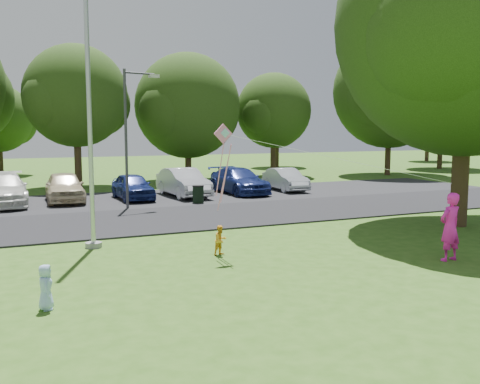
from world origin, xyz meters
name	(u,v)px	position (x,y,z in m)	size (l,w,h in m)	color
ground	(271,275)	(0.00, 0.00, 0.00)	(120.00, 120.00, 0.00)	#2C5416
park_road	(167,219)	(0.00, 9.00, 0.03)	(60.00, 6.00, 0.06)	black
parking_strip	(131,199)	(0.00, 15.50, 0.03)	(42.00, 7.00, 0.06)	black
flagpole	(89,110)	(-3.50, 5.00, 4.17)	(0.50, 0.50, 10.00)	#B7BABF
street_lamp	(131,126)	(-0.60, 12.44, 3.74)	(1.73, 0.56, 6.22)	#3F3F44
trash_can	(198,195)	(2.65, 12.71, 0.45)	(0.57, 0.57, 0.90)	black
big_tree	(467,31)	(9.44, 3.13, 7.05)	(9.95, 9.45, 12.03)	#332316
tree_row	(123,97)	(1.59, 24.23, 5.71)	(64.35, 11.94, 10.88)	#332316
horizon_trees	(129,121)	(4.06, 33.88, 4.30)	(77.46, 7.20, 7.02)	#332316
parked_cars	(122,185)	(-0.42, 15.53, 0.77)	(19.58, 5.19, 1.48)	#C6B793
woman	(450,227)	(5.14, -0.66, 0.94)	(0.69, 0.45, 1.88)	#FC21BB
child_yellow	(221,240)	(-0.32, 2.52, 0.43)	(0.42, 0.33, 0.86)	gold
child_blue	(46,287)	(-5.27, -0.40, 0.46)	(0.45, 0.29, 0.92)	#9EC0F2
kite	(229,151)	(-0.12, 2.34, 2.99)	(5.70, 3.34, 2.46)	pink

